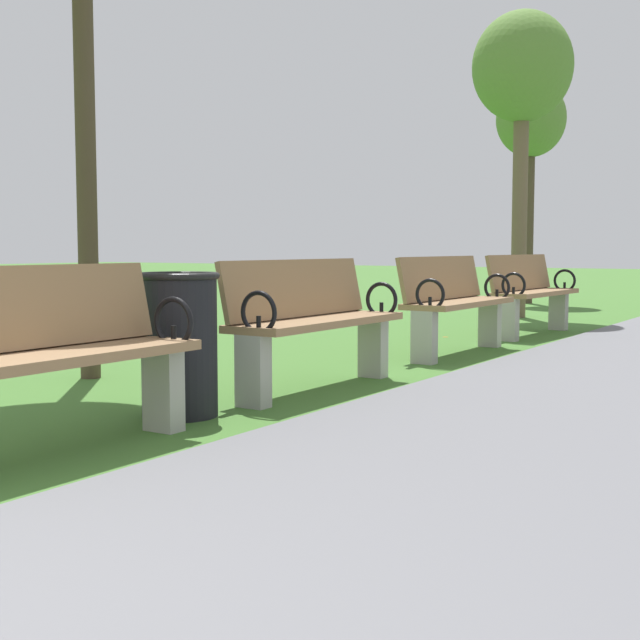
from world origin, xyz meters
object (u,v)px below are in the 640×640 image
Objects in this scene: park_bench_2 at (44,355)px; tree_4 at (522,73)px; trash_bin at (179,344)px; park_bench_3 at (313,320)px; park_bench_5 at (531,292)px; tree_5 at (531,123)px; park_bench_4 at (455,302)px.

tree_4 is at bearing 96.13° from park_bench_2.
park_bench_3 is at bearing 82.95° from trash_bin.
park_bench_2 is 9.51m from tree_4.
park_bench_2 is at bearing -83.87° from tree_4.
park_bench_3 and park_bench_5 have the same top height.
park_bench_5 is (0.00, 4.46, 0.00)m from park_bench_3.
tree_4 reaches higher than tree_5.
park_bench_4 is at bearing 87.63° from trash_bin.
park_bench_4 is at bearing -75.67° from tree_5.
park_bench_2 and park_bench_3 have the same top height.
tree_4 reaches higher than park_bench_2.
tree_4 is 3.17m from tree_5.
tree_5 is (-1.88, 9.75, 2.64)m from park_bench_3.
park_bench_2 is at bearing -90.00° from park_bench_4.
park_bench_2 is at bearing -82.34° from trash_bin.
trash_bin is (1.74, -10.94, -2.70)m from tree_5.
park_bench_4 is at bearing 90.00° from park_bench_2.
tree_5 reaches higher than park_bench_3.
tree_4 is 1.09× the size of tree_5.
park_bench_2 is at bearing -90.00° from park_bench_3.
tree_4 reaches higher than trash_bin.
park_bench_2 is 0.42× the size of tree_5.
tree_5 is (-0.92, 3.02, -0.24)m from tree_4.
park_bench_2 is at bearing -90.00° from park_bench_5.
tree_5 is 4.59× the size of trash_bin.
tree_5 is at bearing 99.02° from trash_bin.
trash_bin is at bearing 97.66° from park_bench_2.
park_bench_5 is at bearing -66.94° from tree_4.
park_bench_5 is at bearing -70.40° from tree_5.
tree_4 is 8.49m from trash_bin.
park_bench_5 is 3.80m from tree_4.
tree_4 reaches higher than park_bench_3.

